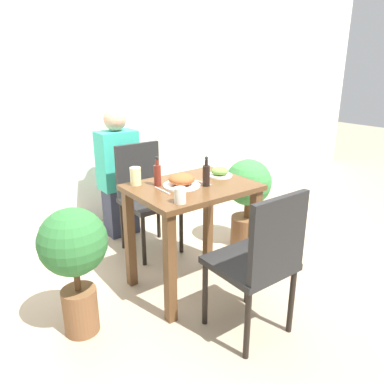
{
  "coord_description": "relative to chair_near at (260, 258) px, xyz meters",
  "views": [
    {
      "loc": [
        -1.42,
        -1.91,
        1.53
      ],
      "look_at": [
        0.0,
        0.0,
        0.71
      ],
      "focal_mm": 35.0,
      "sensor_mm": 36.0,
      "label": 1
    }
  ],
  "objects": [
    {
      "name": "sauce_bottle",
      "position": [
        0.09,
        0.59,
        0.33
      ],
      "size": [
        0.05,
        0.05,
        0.2
      ],
      "color": "black",
      "rests_on": "dining_table"
    },
    {
      "name": "wall_back",
      "position": [
        0.02,
        2.18,
        0.79
      ],
      "size": [
        8.0,
        0.05,
        2.6
      ],
      "color": "white",
      "rests_on": "ground_plane"
    },
    {
      "name": "side_plate",
      "position": [
        0.31,
        0.71,
        0.28
      ],
      "size": [
        0.18,
        0.18,
        0.07
      ],
      "color": "white",
      "rests_on": "dining_table"
    },
    {
      "name": "chair_far",
      "position": [
        0.06,
        1.36,
        0.0
      ],
      "size": [
        0.42,
        0.42,
        0.9
      ],
      "color": "black",
      "rests_on": "ground_plane"
    },
    {
      "name": "dining_table",
      "position": [
        0.02,
        0.66,
        0.09
      ],
      "size": [
        0.81,
        0.61,
        0.76
      ],
      "color": "brown",
      "rests_on": "ground_plane"
    },
    {
      "name": "fork_utensil",
      "position": [
        -0.2,
        0.68,
        0.25
      ],
      "size": [
        0.01,
        0.18,
        0.0
      ],
      "rotation": [
        0.0,
        0.0,
        1.57
      ],
      "color": "silver",
      "rests_on": "dining_table"
    },
    {
      "name": "juice_glass",
      "position": [
        -0.28,
        0.89,
        0.31
      ],
      "size": [
        0.07,
        0.07,
        0.12
      ],
      "color": "beige",
      "rests_on": "dining_table"
    },
    {
      "name": "ground_plane",
      "position": [
        0.02,
        0.66,
        -0.51
      ],
      "size": [
        16.0,
        16.0,
        0.0
      ],
      "primitive_type": "plane",
      "color": "tan"
    },
    {
      "name": "chair_near",
      "position": [
        0.0,
        0.0,
        0.0
      ],
      "size": [
        0.42,
        0.42,
        0.9
      ],
      "rotation": [
        0.0,
        0.0,
        3.14
      ],
      "color": "black",
      "rests_on": "ground_plane"
    },
    {
      "name": "spoon_utensil",
      "position": [
        0.11,
        0.68,
        0.25
      ],
      "size": [
        0.04,
        0.2,
        0.0
      ],
      "rotation": [
        0.0,
        0.0,
        1.72
      ],
      "color": "silver",
      "rests_on": "dining_table"
    },
    {
      "name": "person_figure",
      "position": [
        0.01,
        1.76,
        0.07
      ],
      "size": [
        0.34,
        0.22,
        1.17
      ],
      "color": "#2D3347",
      "rests_on": "ground_plane"
    },
    {
      "name": "drink_cup",
      "position": [
        -0.24,
        0.43,
        0.29
      ],
      "size": [
        0.07,
        0.07,
        0.09
      ],
      "color": "silver",
      "rests_on": "dining_table"
    },
    {
      "name": "potted_plant_left",
      "position": [
        -0.81,
        0.65,
        0.0
      ],
      "size": [
        0.39,
        0.39,
        0.79
      ],
      "color": "brown",
      "rests_on": "ground_plane"
    },
    {
      "name": "food_plate",
      "position": [
        -0.05,
        0.68,
        0.29
      ],
      "size": [
        0.25,
        0.25,
        0.09
      ],
      "color": "white",
      "rests_on": "dining_table"
    },
    {
      "name": "potted_plant_right",
      "position": [
        0.78,
        0.89,
        -0.04
      ],
      "size": [
        0.39,
        0.39,
        0.77
      ],
      "color": "brown",
      "rests_on": "ground_plane"
    },
    {
      "name": "condiment_bottle",
      "position": [
        -0.17,
        0.79,
        0.33
      ],
      "size": [
        0.05,
        0.05,
        0.2
      ],
      "color": "maroon",
      "rests_on": "dining_table"
    }
  ]
}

